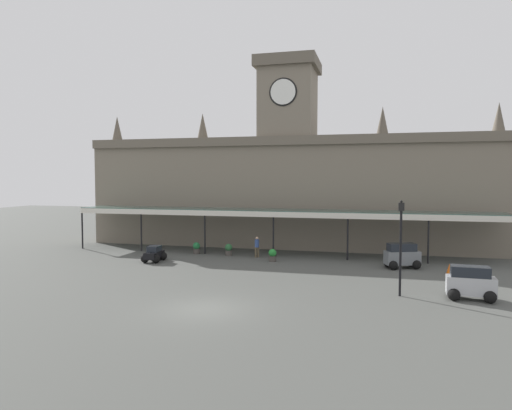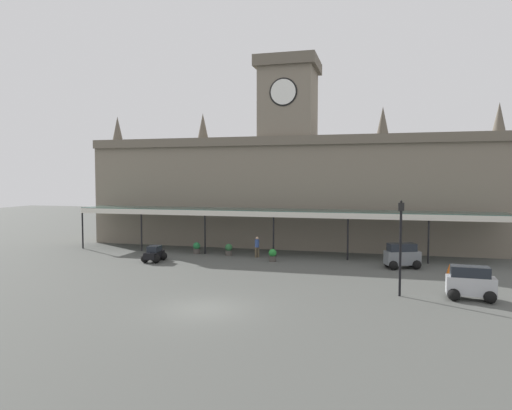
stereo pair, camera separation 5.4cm
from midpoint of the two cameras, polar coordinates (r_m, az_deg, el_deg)
name	(u,v)px [view 2 (the right image)]	position (r m, az deg, el deg)	size (l,w,h in m)	color
ground_plane	(204,309)	(23.24, -6.33, -12.58)	(140.00, 140.00, 0.00)	#4B4D49
station_building	(288,184)	(43.27, 4.00, 2.56)	(37.42, 5.59, 17.19)	slate
entrance_canopy	(277,211)	(38.55, 2.62, -0.80)	(35.48, 3.26, 3.73)	#38564C
car_grey_van	(402,257)	(34.46, 17.55, -6.10)	(2.58, 2.13, 1.77)	slate
car_black_sedan	(154,255)	(36.46, -12.35, -6.00)	(1.60, 2.10, 1.19)	black
car_silver_van	(471,285)	(27.01, 24.90, -8.85)	(2.45, 1.68, 1.77)	#B2B5BA
pedestrian_near_entrance	(257,246)	(37.34, 0.17, -5.07)	(0.34, 0.34, 1.67)	brown
victorian_lamppost	(401,237)	(26.09, 17.39, -3.78)	(0.30, 0.30, 5.18)	black
traffic_cone	(449,269)	(33.47, 22.70, -7.27)	(0.40, 0.40, 0.71)	orange
planter_forecourt_centre	(229,249)	(38.38, -3.33, -5.48)	(0.60, 0.60, 0.96)	#47423D
planter_by_canopy	(273,255)	(35.60, 2.09, -6.17)	(0.60, 0.60, 0.96)	#47423D
planter_near_kerb	(197,248)	(39.50, -7.27, -5.25)	(0.60, 0.60, 0.96)	#47423D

